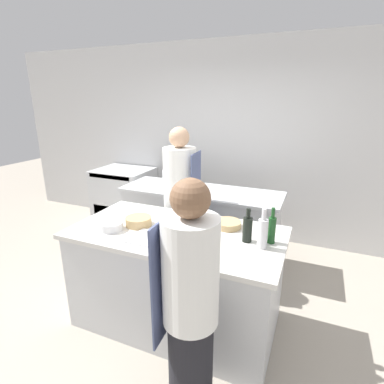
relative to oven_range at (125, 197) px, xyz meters
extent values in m
plane|color=#A89E8E|center=(1.78, -1.72, -0.47)|extent=(16.00, 16.00, 0.00)
cube|color=silver|center=(1.78, 0.41, 0.93)|extent=(8.00, 0.06, 2.80)
cube|color=silver|center=(1.78, -1.72, -0.03)|extent=(1.76, 0.91, 0.88)
cube|color=silver|center=(1.78, -1.72, 0.43)|extent=(1.83, 0.95, 0.04)
cube|color=silver|center=(1.53, -0.51, -0.03)|extent=(1.93, 0.66, 0.88)
cube|color=silver|center=(1.53, -0.51, 0.43)|extent=(2.01, 0.68, 0.04)
cube|color=silver|center=(0.00, 0.00, 0.00)|extent=(0.85, 0.71, 0.94)
cube|color=black|center=(0.00, -0.35, -0.21)|extent=(0.68, 0.01, 0.33)
cube|color=black|center=(0.00, -0.35, 0.43)|extent=(0.73, 0.01, 0.06)
cylinder|color=black|center=(2.24, -2.48, -0.09)|extent=(0.28, 0.28, 0.75)
cylinder|color=white|center=(2.24, -2.48, 0.61)|extent=(0.33, 0.33, 0.66)
cube|color=#4C567F|center=(2.07, -2.49, 0.51)|extent=(0.03, 0.32, 0.77)
sphere|color=brown|center=(2.24, -2.48, 1.04)|extent=(0.22, 0.22, 0.22)
cylinder|color=black|center=(1.48, -1.01, -0.07)|extent=(0.30, 0.30, 0.80)
cylinder|color=white|center=(1.48, -1.01, 0.69)|extent=(0.36, 0.36, 0.72)
cube|color=#4C567F|center=(1.66, -0.99, 0.59)|extent=(0.04, 0.34, 0.84)
sphere|color=tan|center=(1.48, -1.01, 1.16)|extent=(0.22, 0.22, 0.22)
cylinder|color=#5B2319|center=(1.91, -1.97, 0.53)|extent=(0.07, 0.07, 0.16)
cylinder|color=#5B2319|center=(1.91, -1.97, 0.64)|extent=(0.03, 0.03, 0.06)
cylinder|color=silver|center=(2.52, -1.74, 0.57)|extent=(0.08, 0.08, 0.23)
cylinder|color=silver|center=(2.52, -1.74, 0.73)|extent=(0.03, 0.03, 0.09)
cylinder|color=#B2A84C|center=(1.90, -1.57, 0.55)|extent=(0.08, 0.08, 0.20)
cylinder|color=#B2A84C|center=(1.90, -1.57, 0.69)|extent=(0.04, 0.04, 0.08)
cylinder|color=#19471E|center=(2.57, -1.63, 0.56)|extent=(0.06, 0.06, 0.21)
cylinder|color=#19471E|center=(2.57, -1.63, 0.71)|extent=(0.03, 0.03, 0.08)
cylinder|color=black|center=(2.39, -1.68, 0.55)|extent=(0.08, 0.08, 0.20)
cylinder|color=black|center=(2.39, -1.68, 0.69)|extent=(0.03, 0.03, 0.08)
cylinder|color=tan|center=(1.42, -1.74, 0.49)|extent=(0.23, 0.23, 0.08)
cylinder|color=tan|center=(2.17, -1.47, 0.48)|extent=(0.23, 0.23, 0.06)
cylinder|color=white|center=(1.25, -1.92, 0.49)|extent=(0.20, 0.20, 0.07)
cube|color=white|center=(1.68, -1.95, 0.46)|extent=(0.35, 0.28, 0.01)
cylinder|color=silver|center=(1.10, -0.38, 0.55)|extent=(0.30, 0.30, 0.19)
camera|label=1|loc=(2.83, -3.84, 1.54)|focal=28.00mm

